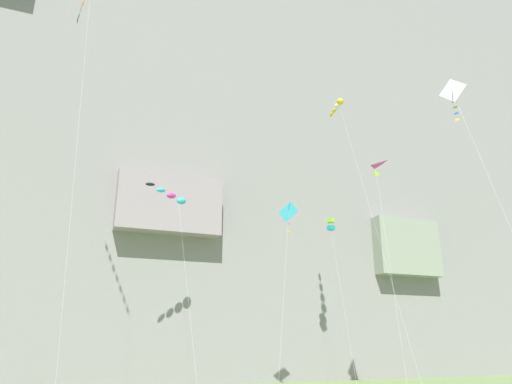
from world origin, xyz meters
The scene contains 8 objects.
cliff_face centered at (-0.01, 55.24, 37.66)m, with size 180.00×25.63×75.36m.
kite_windsock_high_center centered at (13.40, 30.28, 25.74)m, with size 2.98×7.88×26.14m.
kite_windsock_mid_center centered at (-0.98, 36.37, 16.74)m, with size 4.83×5.31×17.47m.
kite_banner_upper_left centered at (-10.16, 28.20, 27.31)m, with size 1.98×5.53×29.56m.
kite_diamond_far_left centered at (14.71, 17.36, 20.31)m, with size 0.58×6.34×21.90m.
kite_delta_far_right centered at (15.71, 28.90, 18.57)m, with size 1.46×3.95×19.02m.
kite_box_low_center centered at (15.57, 36.31, 15.53)m, with size 0.77×3.37×16.23m.
kite_diamond_mid_left centered at (8.79, 32.28, 14.76)m, with size 3.11×2.12×16.17m.
Camera 1 is at (-8.61, -4.22, 3.90)m, focal length 32.56 mm.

